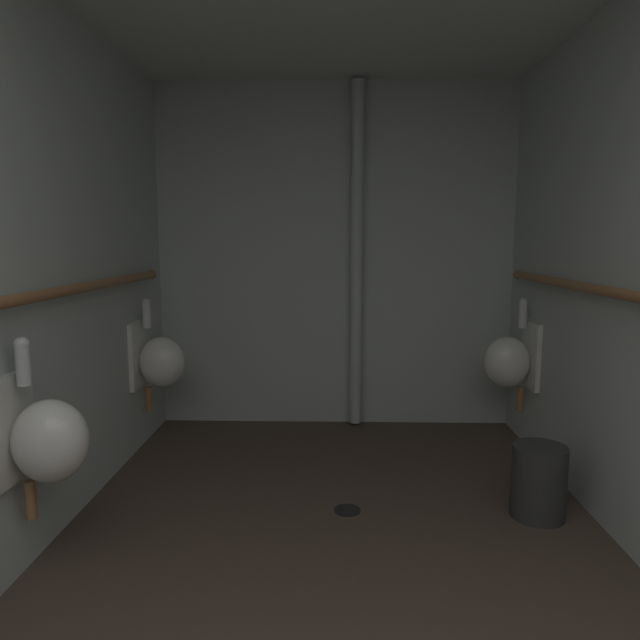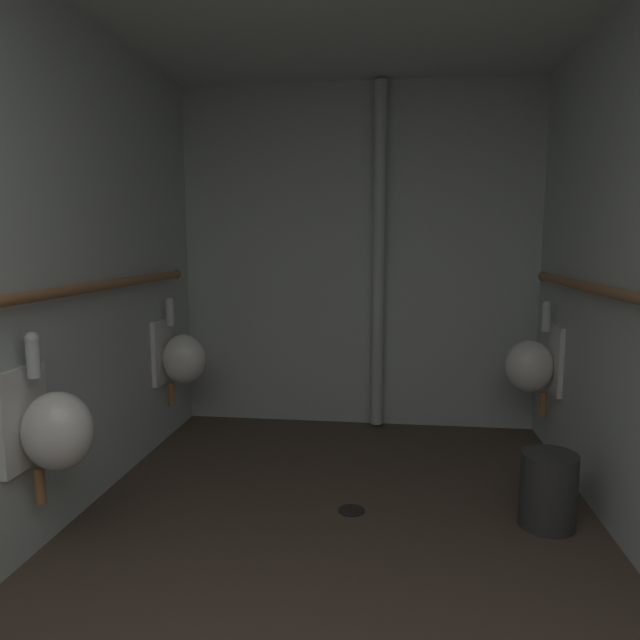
% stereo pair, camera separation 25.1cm
% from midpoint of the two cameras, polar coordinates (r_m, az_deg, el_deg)
% --- Properties ---
extents(floor, '(2.74, 4.27, 0.08)m').
position_cam_midpoint_polar(floor, '(2.60, 3.49, -25.37)').
color(floor, '#47382D').
rests_on(floor, ground).
extents(wall_left, '(0.06, 4.27, 2.52)m').
position_cam_midpoint_polar(wall_left, '(2.63, -26.95, 4.24)').
color(wall_left, '#B6BFB9').
rests_on(wall_left, ground).
extents(wall_back, '(2.74, 0.06, 2.52)m').
position_cam_midpoint_polar(wall_back, '(4.28, 5.47, 6.17)').
color(wall_back, '#B6BFB9').
rests_on(wall_back, ground).
extents(urinal_left_mid, '(0.32, 0.30, 0.76)m').
position_cam_midpoint_polar(urinal_left_mid, '(2.65, -22.78, -10.04)').
color(urinal_left_mid, silver).
extents(urinal_left_far, '(0.32, 0.30, 0.76)m').
position_cam_midpoint_polar(urinal_left_far, '(3.97, -12.00, -3.71)').
color(urinal_left_far, silver).
extents(urinal_right_mid, '(0.32, 0.30, 0.76)m').
position_cam_midpoint_polar(urinal_right_mid, '(3.95, 22.25, -4.19)').
color(urinal_right_mid, silver).
extents(supply_pipe_left, '(0.06, 3.50, 0.06)m').
position_cam_midpoint_polar(supply_pipe_left, '(2.57, -25.39, 1.93)').
color(supply_pipe_left, '#936038').
extents(standpipe_back_wall, '(0.09, 0.09, 2.47)m').
position_cam_midpoint_polar(standpipe_back_wall, '(4.17, 7.61, 6.09)').
color(standpipe_back_wall, '#B6BFB9').
rests_on(standpipe_back_wall, ground).
extents(floor_drain, '(0.14, 0.14, 0.01)m').
position_cam_midpoint_polar(floor_drain, '(3.12, 5.60, -18.49)').
color(floor_drain, black).
rests_on(floor_drain, ground).
extents(waste_bin, '(0.27, 0.27, 0.37)m').
position_cam_midpoint_polar(waste_bin, '(3.14, 24.13, -15.35)').
color(waste_bin, '#2D2D2D').
rests_on(waste_bin, ground).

